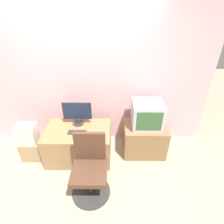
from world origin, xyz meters
name	(u,v)px	position (x,y,z in m)	size (l,w,h in m)	color
ground_plane	(77,194)	(0.00, 0.00, 0.00)	(12.00, 12.00, 0.00)	tan
wall_back	(83,76)	(0.00, 1.32, 1.30)	(4.40, 0.05, 2.60)	beige
desk	(79,143)	(-0.07, 0.77, 0.28)	(1.08, 0.70, 0.57)	#937047
side_stand	(144,138)	(1.08, 0.92, 0.28)	(0.72, 0.56, 0.56)	olive
main_monitor	(77,113)	(-0.08, 0.96, 0.77)	(0.48, 0.20, 0.41)	#2D2D2D
keyboard	(77,132)	(-0.06, 0.70, 0.57)	(0.29, 0.11, 0.01)	#2D2D2D
mouse	(90,133)	(0.14, 0.68, 0.58)	(0.06, 0.04, 0.03)	#4C4C51
crt_tv	(147,114)	(1.08, 0.94, 0.77)	(0.50, 0.44, 0.43)	#B7B7BC
office_chair	(90,171)	(0.21, 0.09, 0.39)	(0.54, 0.54, 0.92)	#333333
cardboard_box_lower	(32,150)	(-0.88, 0.71, 0.18)	(0.34, 0.26, 0.35)	#A3845B
cardboard_box_upper	(27,134)	(-0.88, 0.71, 0.52)	(0.30, 0.24, 0.33)	beige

